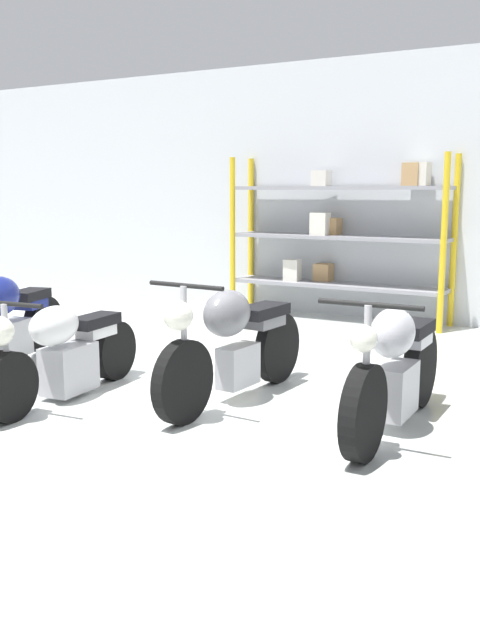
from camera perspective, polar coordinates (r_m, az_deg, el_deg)
ground_plane at (r=5.93m, az=-1.94°, el=-7.27°), size 30.00×30.00×0.00m
back_wall at (r=10.08m, az=12.88°, el=10.13°), size 30.00×0.08×3.60m
shelving_rack at (r=10.01m, az=8.17°, el=7.10°), size 3.14×0.63×2.26m
motorcycle_blue at (r=7.66m, az=-18.17°, el=-0.03°), size 0.82×1.98×1.06m
motorcycle_white at (r=6.36m, az=-13.97°, el=-2.55°), size 0.69×2.00×0.95m
motorcycle_grey at (r=6.06m, az=-0.53°, el=-1.67°), size 0.69×2.13×1.10m
motorcycle_silver at (r=5.47m, az=12.35°, el=-3.79°), size 0.72×2.08×1.07m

